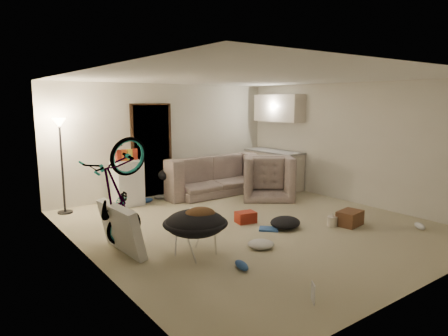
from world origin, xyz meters
TOP-DOWN VIEW (x-y plane):
  - floor at (0.00, 0.00)m, footprint 5.50×6.00m
  - ceiling at (0.00, 0.00)m, footprint 5.50×6.00m
  - wall_back at (0.00, 3.01)m, footprint 5.50×0.02m
  - wall_front at (0.00, -3.01)m, footprint 5.50×0.02m
  - wall_left at (-2.76, 0.00)m, footprint 0.02×6.00m
  - wall_right at (2.76, 0.00)m, footprint 0.02×6.00m
  - doorway at (-0.40, 2.97)m, footprint 0.85×0.10m
  - door_trim at (-0.40, 2.94)m, footprint 0.97×0.04m
  - floor_lamp at (-2.40, 2.65)m, footprint 0.28×0.28m
  - kitchen_counter at (2.43, 2.00)m, footprint 0.60×1.50m
  - counter_top at (2.43, 2.00)m, footprint 0.64×1.54m
  - kitchen_uppers at (2.56, 2.00)m, footprint 0.38×1.40m
  - sofa at (0.74, 2.45)m, footprint 2.29×0.92m
  - armchair at (1.65, 1.39)m, footprint 1.43×1.41m
  - bicycle at (-2.30, 0.22)m, footprint 1.74×0.95m
  - book_asset at (-1.26, -2.55)m, footprint 0.26×0.25m
  - mini_fridge at (-1.16, 2.55)m, footprint 0.56×0.56m
  - snack_box_0 at (-1.33, 2.55)m, footprint 0.11×0.09m
  - snack_box_1 at (-1.21, 2.55)m, footprint 0.11×0.08m
  - snack_box_2 at (-1.09, 2.55)m, footprint 0.11×0.08m
  - snack_box_3 at (-0.97, 2.55)m, footprint 0.12×0.10m
  - saucer_chair at (-1.51, -0.63)m, footprint 0.90×0.90m
  - hoodie at (-1.46, -0.66)m, footprint 0.52×0.45m
  - sofa_drape at (-0.21, 2.45)m, footprint 0.59×0.50m
  - tv_box at (-2.30, 0.09)m, footprint 0.32×1.07m
  - drink_case_a at (1.36, -1.05)m, footprint 0.49×0.39m
  - drink_case_b at (0.01, 0.13)m, footprint 0.38×0.31m
  - juicer at (1.07, -0.91)m, footprint 0.17×0.17m
  - newspaper at (-0.61, 0.44)m, footprint 0.65×0.66m
  - book_blue at (0.06, -0.42)m, footprint 0.39×0.39m
  - book_white at (-0.29, 1.33)m, footprint 0.30×0.33m
  - shoe_0 at (-0.80, 2.44)m, footprint 0.29×0.13m
  - shoe_1 at (-0.42, 2.55)m, footprint 0.29×0.24m
  - shoe_2 at (-1.29, -1.38)m, footprint 0.16×0.30m
  - shoe_4 at (2.13, -1.88)m, footprint 0.25×0.30m
  - clothes_lump_a at (0.36, -0.49)m, footprint 0.70×0.66m
  - clothes_lump_c at (-0.60, -0.96)m, footprint 0.51×0.49m

SIDE VIEW (x-z plane):
  - floor at x=0.00m, z-range -0.02..0.00m
  - newspaper at x=-0.61m, z-range 0.00..0.01m
  - book_asset at x=-1.26m, z-range 0.00..0.02m
  - book_white at x=-0.29m, z-range 0.00..0.02m
  - book_blue at x=0.06m, z-range 0.00..0.03m
  - shoe_1 at x=-0.42m, z-range 0.00..0.10m
  - shoe_4 at x=2.13m, z-range 0.00..0.11m
  - shoe_2 at x=-1.29m, z-range 0.00..0.11m
  - shoe_0 at x=-0.80m, z-range 0.00..0.11m
  - clothes_lump_c at x=-0.60m, z-range 0.00..0.12m
  - clothes_lump_a at x=0.36m, z-range 0.00..0.18m
  - drink_case_b at x=0.01m, z-range 0.00..0.19m
  - juicer at x=1.07m, z-range -0.02..0.22m
  - drink_case_a at x=1.36m, z-range 0.00..0.25m
  - sofa at x=0.74m, z-range 0.00..0.67m
  - tv_box at x=-2.30m, z-range -0.01..0.70m
  - armchair at x=1.65m, z-range 0.00..0.70m
  - saucer_chair at x=-1.51m, z-range 0.06..0.70m
  - bicycle at x=-2.30m, z-range -0.04..0.91m
  - kitchen_counter at x=2.43m, z-range 0.00..0.88m
  - mini_fridge at x=-1.16m, z-range 0.00..0.92m
  - sofa_drape at x=-0.21m, z-range 0.40..0.68m
  - hoodie at x=-1.46m, z-range 0.46..0.68m
  - counter_top at x=2.43m, z-range 0.88..0.92m
  - snack_box_0 at x=-1.33m, z-range 0.85..1.15m
  - snack_box_1 at x=-1.21m, z-range 0.85..1.15m
  - snack_box_2 at x=-1.09m, z-range 0.85..1.15m
  - snack_box_3 at x=-0.97m, z-range 0.85..1.15m
  - doorway at x=-0.40m, z-range 0.00..2.04m
  - door_trim at x=-0.40m, z-range -0.03..2.07m
  - wall_back at x=0.00m, z-range 0.00..2.50m
  - wall_front at x=0.00m, z-range 0.00..2.50m
  - wall_left at x=-2.76m, z-range 0.00..2.50m
  - wall_right at x=2.76m, z-range 0.00..2.50m
  - floor_lamp at x=-2.40m, z-range 0.40..2.21m
  - kitchen_uppers at x=2.56m, z-range 1.62..2.27m
  - ceiling at x=0.00m, z-range 2.50..2.52m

